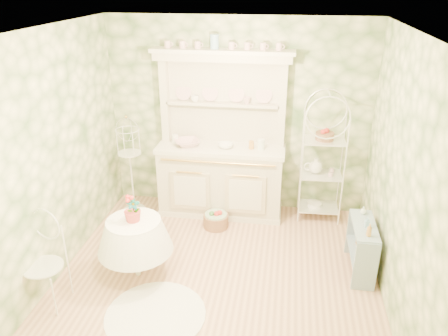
# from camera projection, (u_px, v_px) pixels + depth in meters

# --- Properties ---
(floor) EXTENTS (3.60, 3.60, 0.00)m
(floor) POSITION_uv_depth(u_px,v_px,m) (217.00, 278.00, 4.97)
(floor) COLOR tan
(floor) RESTS_ON ground
(ceiling) EXTENTS (3.60, 3.60, 0.00)m
(ceiling) POSITION_uv_depth(u_px,v_px,m) (216.00, 31.00, 3.87)
(ceiling) COLOR white
(ceiling) RESTS_ON floor
(wall_left) EXTENTS (3.60, 3.60, 0.00)m
(wall_left) POSITION_uv_depth(u_px,v_px,m) (51.00, 159.00, 4.67)
(wall_left) COLOR beige
(wall_left) RESTS_ON floor
(wall_right) EXTENTS (3.60, 3.60, 0.00)m
(wall_right) POSITION_uv_depth(u_px,v_px,m) (402.00, 181.00, 4.17)
(wall_right) COLOR beige
(wall_right) RESTS_ON floor
(wall_back) EXTENTS (3.60, 3.60, 0.00)m
(wall_back) POSITION_uv_depth(u_px,v_px,m) (238.00, 117.00, 6.05)
(wall_back) COLOR beige
(wall_back) RESTS_ON floor
(wall_front) EXTENTS (3.60, 3.60, 0.00)m
(wall_front) POSITION_uv_depth(u_px,v_px,m) (170.00, 283.00, 2.79)
(wall_front) COLOR beige
(wall_front) RESTS_ON floor
(kitchen_dresser) EXTENTS (1.87, 0.61, 2.29)m
(kitchen_dresser) POSITION_uv_depth(u_px,v_px,m) (221.00, 137.00, 5.90)
(kitchen_dresser) COLOR beige
(kitchen_dresser) RESTS_ON floor
(bakers_rack) EXTENTS (0.57, 0.42, 1.80)m
(bakers_rack) POSITION_uv_depth(u_px,v_px,m) (323.00, 158.00, 5.88)
(bakers_rack) COLOR white
(bakers_rack) RESTS_ON floor
(side_shelf) EXTENTS (0.30, 0.72, 0.60)m
(side_shelf) POSITION_uv_depth(u_px,v_px,m) (361.00, 248.00, 4.98)
(side_shelf) COLOR #8CA4B6
(side_shelf) RESTS_ON floor
(round_table) EXTENTS (0.73, 0.73, 0.65)m
(round_table) POSITION_uv_depth(u_px,v_px,m) (136.00, 250.00, 4.90)
(round_table) COLOR white
(round_table) RESTS_ON floor
(cafe_chair) EXTENTS (0.54, 0.54, 1.00)m
(cafe_chair) POSITION_uv_depth(u_px,v_px,m) (42.00, 263.00, 4.40)
(cafe_chair) COLOR white
(cafe_chair) RESTS_ON floor
(birdcage_stand) EXTENTS (0.36, 0.36, 1.41)m
(birdcage_stand) POSITION_uv_depth(u_px,v_px,m) (131.00, 167.00, 6.09)
(birdcage_stand) COLOR white
(birdcage_stand) RESTS_ON floor
(floor_basket) EXTENTS (0.35, 0.35, 0.22)m
(floor_basket) POSITION_uv_depth(u_px,v_px,m) (216.00, 220.00, 5.93)
(floor_basket) COLOR #90664A
(floor_basket) RESTS_ON floor
(lace_rug) EXTENTS (1.14, 1.14, 0.01)m
(lace_rug) POSITION_uv_depth(u_px,v_px,m) (155.00, 315.00, 4.42)
(lace_rug) COLOR white
(lace_rug) RESTS_ON floor
(bowl_floral) EXTENTS (0.45, 0.45, 0.08)m
(bowl_floral) POSITION_uv_depth(u_px,v_px,m) (187.00, 145.00, 5.99)
(bowl_floral) COLOR white
(bowl_floral) RESTS_ON kitchen_dresser
(bowl_white) EXTENTS (0.26, 0.26, 0.07)m
(bowl_white) POSITION_uv_depth(u_px,v_px,m) (226.00, 147.00, 5.91)
(bowl_white) COLOR white
(bowl_white) RESTS_ON kitchen_dresser
(cup_left) EXTENTS (0.15, 0.15, 0.09)m
(cup_left) POSITION_uv_depth(u_px,v_px,m) (195.00, 100.00, 5.91)
(cup_left) COLOR white
(cup_left) RESTS_ON kitchen_dresser
(cup_right) EXTENTS (0.11, 0.11, 0.09)m
(cup_right) POSITION_uv_depth(u_px,v_px,m) (247.00, 102.00, 5.81)
(cup_right) COLOR white
(cup_right) RESTS_ON kitchen_dresser
(potted_geranium) EXTENTS (0.17, 0.14, 0.27)m
(potted_geranium) POSITION_uv_depth(u_px,v_px,m) (134.00, 211.00, 4.67)
(potted_geranium) COLOR #3F7238
(potted_geranium) RESTS_ON round_table
(bottle_amber) EXTENTS (0.07, 0.07, 0.14)m
(bottle_amber) POSITION_uv_depth(u_px,v_px,m) (369.00, 231.00, 4.62)
(bottle_amber) COLOR #C2883B
(bottle_amber) RESTS_ON side_shelf
(bottle_blue) EXTENTS (0.06, 0.06, 0.12)m
(bottle_blue) POSITION_uv_depth(u_px,v_px,m) (367.00, 224.00, 4.80)
(bottle_blue) COLOR #84B5D6
(bottle_blue) RESTS_ON side_shelf
(bottle_glass) EXTENTS (0.08, 0.08, 0.10)m
(bottle_glass) POSITION_uv_depth(u_px,v_px,m) (363.00, 211.00, 5.06)
(bottle_glass) COLOR silver
(bottle_glass) RESTS_ON side_shelf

